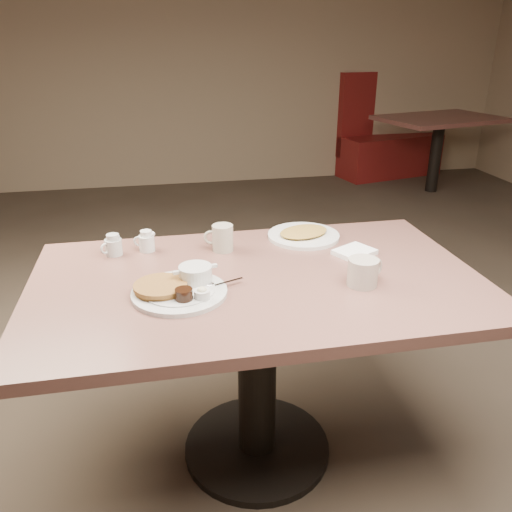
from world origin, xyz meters
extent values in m
cube|color=#4C3F33|center=(0.00, 0.00, -0.01)|extent=(7.00, 8.00, 0.02)
cube|color=#9E876B|center=(0.00, 4.01, 1.40)|extent=(7.00, 0.02, 2.80)
cube|color=#84564C|center=(0.00, 0.00, 0.73)|extent=(1.50, 0.90, 0.04)
cylinder|color=black|center=(0.00, 0.00, 0.38)|extent=(0.14, 0.14, 0.69)
cylinder|color=black|center=(0.00, 0.00, 0.01)|extent=(0.56, 0.56, 0.03)
cylinder|color=silver|center=(-0.26, -0.07, 0.76)|extent=(0.36, 0.36, 0.01)
cylinder|color=silver|center=(-0.26, -0.07, 0.77)|extent=(0.27, 0.27, 0.00)
cylinder|color=brown|center=(-0.32, -0.06, 0.77)|extent=(0.21, 0.21, 0.01)
cylinder|color=brown|center=(-0.32, -0.07, 0.78)|extent=(0.20, 0.20, 0.01)
cylinder|color=silver|center=(-0.21, -0.02, 0.79)|extent=(0.13, 0.13, 0.05)
cube|color=silver|center=(-0.27, -0.04, 0.81)|extent=(0.03, 0.02, 0.01)
cube|color=silver|center=(-0.15, -0.01, 0.81)|extent=(0.03, 0.02, 0.01)
ellipsoid|color=silver|center=(-0.22, -0.02, 0.81)|extent=(0.06, 0.06, 0.03)
ellipsoid|color=silver|center=(-0.19, -0.03, 0.81)|extent=(0.05, 0.05, 0.02)
cylinder|color=black|center=(-0.25, -0.14, 0.78)|extent=(0.06, 0.06, 0.04)
cylinder|color=silver|center=(-0.20, -0.14, 0.78)|extent=(0.06, 0.06, 0.03)
ellipsoid|color=beige|center=(-0.20, -0.14, 0.79)|extent=(0.04, 0.04, 0.02)
cube|color=#BABABE|center=(-0.11, -0.05, 0.77)|extent=(0.11, 0.05, 0.00)
ellipsoid|color=#BABABE|center=(-0.17, -0.05, 0.77)|extent=(0.04, 0.03, 0.01)
cylinder|color=#BBAFA1|center=(0.32, -0.12, 0.80)|extent=(0.13, 0.13, 0.09)
cylinder|color=black|center=(0.32, -0.12, 0.83)|extent=(0.10, 0.10, 0.01)
torus|color=#BBAFA1|center=(0.37, -0.10, 0.80)|extent=(0.07, 0.04, 0.07)
cube|color=white|center=(0.39, 0.12, 0.76)|extent=(0.17, 0.16, 0.02)
cylinder|color=#B0A996|center=(-0.08, 0.26, 0.80)|extent=(0.10, 0.10, 0.10)
torus|color=#B0A996|center=(-0.12, 0.27, 0.80)|extent=(0.06, 0.03, 0.06)
cylinder|color=#B9B9B6|center=(-0.48, 0.29, 0.78)|extent=(0.08, 0.08, 0.06)
cylinder|color=#B9B9B6|center=(-0.48, 0.29, 0.82)|extent=(0.06, 0.06, 0.02)
cone|color=#B9B9B6|center=(-0.46, 0.31, 0.82)|extent=(0.03, 0.03, 0.02)
torus|color=#B9B9B6|center=(-0.51, 0.27, 0.79)|extent=(0.04, 0.03, 0.04)
cylinder|color=silver|center=(-0.36, 0.31, 0.78)|extent=(0.07, 0.07, 0.06)
cylinder|color=silver|center=(-0.36, 0.31, 0.82)|extent=(0.05, 0.05, 0.02)
cone|color=silver|center=(-0.34, 0.30, 0.82)|extent=(0.02, 0.03, 0.02)
torus|color=silver|center=(-0.39, 0.32, 0.79)|extent=(0.04, 0.02, 0.04)
cylinder|color=silver|center=(0.26, 0.33, 0.76)|extent=(0.37, 0.37, 0.01)
ellipsoid|color=#B58E39|center=(0.26, 0.33, 0.78)|extent=(0.25, 0.22, 0.02)
cube|color=maroon|center=(2.32, 3.90, 0.23)|extent=(1.22, 0.68, 0.45)
cube|color=maroon|center=(2.28, 4.09, 0.67)|extent=(1.15, 0.37, 0.90)
cube|color=brown|center=(2.48, 3.20, 0.73)|extent=(1.29, 1.00, 0.04)
cylinder|color=black|center=(2.48, 3.20, 0.35)|extent=(0.14, 0.14, 0.71)
camera|label=1|loc=(-0.31, -1.53, 1.50)|focal=36.27mm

